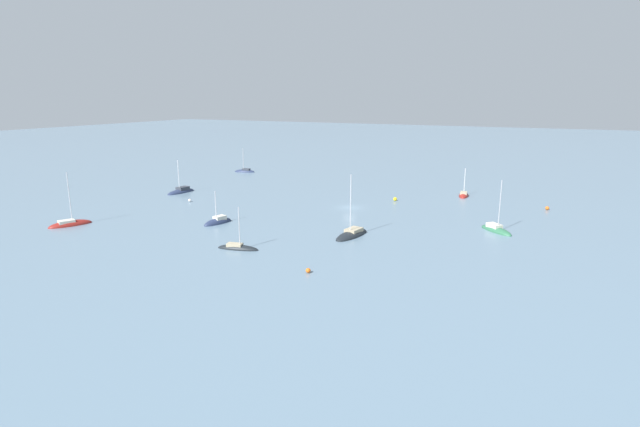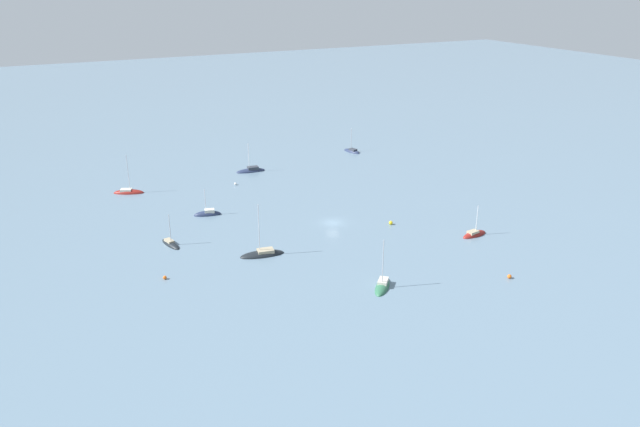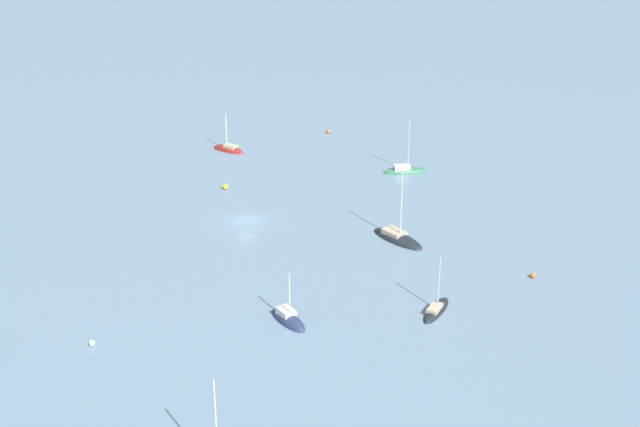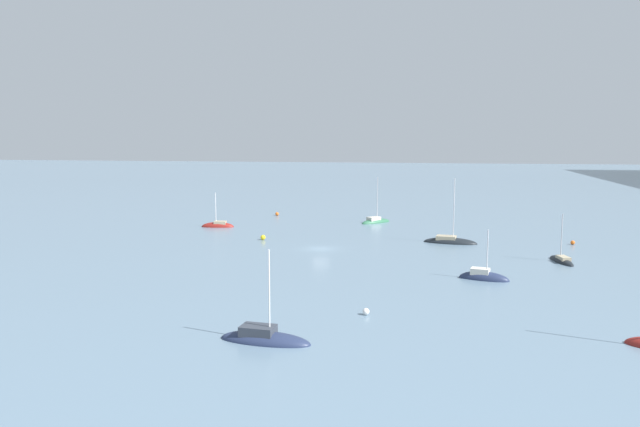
% 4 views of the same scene
% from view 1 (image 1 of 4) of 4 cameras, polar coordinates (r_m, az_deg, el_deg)
% --- Properties ---
extents(ground_plane, '(600.00, 600.00, 0.00)m').
position_cam_1_polar(ground_plane, '(105.14, 3.41, 0.68)').
color(ground_plane, slate).
extents(sailboat_0, '(3.61, 6.37, 7.09)m').
position_cam_1_polar(sailboat_0, '(94.01, -11.58, -1.04)').
color(sailboat_0, '#232D4C').
rests_on(sailboat_0, ground_plane).
extents(sailboat_1, '(6.86, 6.52, 9.88)m').
position_cam_1_polar(sailboat_1, '(92.06, 19.47, -1.84)').
color(sailboat_1, '#2D6647').
rests_on(sailboat_1, ground_plane).
extents(sailboat_2, '(3.51, 8.30, 8.79)m').
position_cam_1_polar(sailboat_2, '(125.97, -15.59, 2.38)').
color(sailboat_2, '#232D4C').
rests_on(sailboat_2, ground_plane).
extents(sailboat_3, '(5.38, 7.80, 10.62)m').
position_cam_1_polar(sailboat_3, '(101.41, -26.65, -1.17)').
color(sailboat_3, maroon).
rests_on(sailboat_3, ground_plane).
extents(sailboat_4, '(6.85, 3.11, 7.30)m').
position_cam_1_polar(sailboat_4, '(77.88, -9.37, -3.98)').
color(sailboat_4, black).
rests_on(sailboat_4, ground_plane).
extents(sailboat_5, '(4.26, 8.97, 11.38)m').
position_cam_1_polar(sailboat_5, '(84.15, 3.65, -2.49)').
color(sailboat_5, black).
rests_on(sailboat_5, ground_plane).
extents(sailboat_6, '(6.72, 3.59, 7.95)m').
position_cam_1_polar(sailboat_6, '(155.90, -8.60, 4.75)').
color(sailboat_6, '#232D4C').
rests_on(sailboat_6, ground_plane).
extents(sailboat_7, '(2.85, 6.41, 7.44)m').
position_cam_1_polar(sailboat_7, '(121.66, 16.09, 1.96)').
color(sailboat_7, maroon).
rests_on(sailboat_7, ground_plane).
extents(mooring_buoy_0, '(0.84, 0.84, 0.84)m').
position_cam_1_polar(mooring_buoy_0, '(112.83, 8.58, 1.64)').
color(mooring_buoy_0, yellow).
rests_on(mooring_buoy_0, ground_plane).
extents(mooring_buoy_1, '(0.77, 0.77, 0.77)m').
position_cam_1_polar(mooring_buoy_1, '(112.93, 24.54, 0.56)').
color(mooring_buoy_1, orange).
rests_on(mooring_buoy_1, ground_plane).
extents(mooring_buoy_2, '(0.67, 0.67, 0.67)m').
position_cam_1_polar(mooring_buoy_2, '(114.23, -14.66, 1.46)').
color(mooring_buoy_2, white).
rests_on(mooring_buoy_2, ground_plane).
extents(mooring_buoy_3, '(0.67, 0.67, 0.67)m').
position_cam_1_polar(mooring_buoy_3, '(66.77, -1.36, -6.53)').
color(mooring_buoy_3, orange).
rests_on(mooring_buoy_3, ground_plane).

